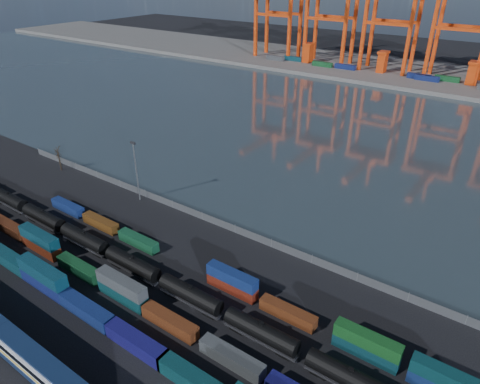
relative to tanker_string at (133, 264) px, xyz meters
The scene contains 12 objects.
ground 9.52m from the tanker_string, 26.01° to the right, with size 700.00×700.00×0.00m, color black.
harbor_water 101.30m from the tanker_string, 85.28° to the left, with size 700.00×700.00×0.00m, color #2B373E.
far_quay 206.10m from the tanker_string, 87.68° to the left, with size 700.00×70.00×2.00m, color #514F4C.
container_row_south 17.58m from the tanker_string, 48.23° to the right, with size 139.44×2.56×5.46m.
container_row_mid 9.07m from the tanker_string, 45.44° to the right, with size 140.05×2.35×5.00m.
container_row_north 28.90m from the tanker_string, 14.64° to the left, with size 127.27×2.20×4.69m.
tanker_string is the anchor object (origin of this frame).
waterfront_fence 25.37m from the tanker_string, 70.79° to the left, with size 160.12×0.12×2.20m.
bare_tree 58.72m from the tanker_string, 159.20° to the left, with size 2.00×2.05×7.94m.
yard_light_mast 31.64m from the tanker_string, 134.65° to the left, with size 1.60×0.40×16.60m.
quay_containers 191.41m from the tanker_string, 90.79° to the left, with size 172.58×10.99×2.60m.
straddle_carriers 196.10m from the tanker_string, 88.29° to the left, with size 140.00×7.00×11.10m.
Camera 1 is at (49.35, -39.75, 56.51)m, focal length 32.00 mm.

